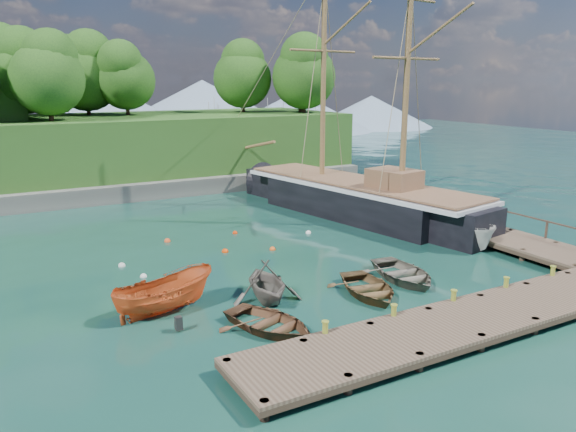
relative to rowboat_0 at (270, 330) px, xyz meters
name	(u,v)px	position (x,y,z in m)	size (l,w,h in m)	color
ground	(338,284)	(4.98, 2.82, 0.00)	(160.00, 160.00, 0.00)	#163E39
dock_near	(481,317)	(6.98, -3.68, 0.43)	(20.00, 3.20, 1.10)	#4D3A2D
dock_east	(424,214)	(16.48, 9.82, 0.43)	(3.20, 24.00, 1.10)	#4D3A2D
bollard_0	(325,349)	(0.98, -2.28, 0.00)	(0.26, 0.26, 0.45)	olive
bollard_1	(393,331)	(3.98, -2.28, 0.00)	(0.26, 0.26, 0.45)	olive
bollard_2	(452,315)	(6.98, -2.28, 0.00)	(0.26, 0.26, 0.45)	olive
bollard_3	(504,301)	(9.98, -2.28, 0.00)	(0.26, 0.26, 0.45)	olive
bollard_4	(551,288)	(12.98, -2.28, 0.00)	(0.26, 0.26, 0.45)	olive
rowboat_0	(270,330)	(0.00, 0.00, 0.00)	(2.78, 3.90, 0.81)	brown
rowboat_1	(267,300)	(1.24, 2.70, 0.00)	(2.99, 3.47, 1.83)	#665F56
rowboat_2	(368,294)	(5.35, 1.07, 0.00)	(2.85, 3.99, 0.83)	brown
rowboat_3	(403,280)	(7.90, 1.77, 0.00)	(3.03, 4.24, 0.88)	#696355
motorboat_orange	(165,312)	(-2.91, 3.48, 0.00)	(1.66, 4.41, 1.70)	#D35924
cabin_boat_white	(462,245)	(14.50, 4.46, 0.00)	(1.69, 4.49, 1.73)	silver
schooner	(359,201)	(13.45, 12.94, 1.04)	(7.90, 25.84, 18.78)	black
mooring_buoy_0	(143,277)	(-2.59, 8.00, 0.00)	(0.33, 0.33, 0.33)	white
mooring_buoy_1	(225,252)	(2.33, 9.80, 0.00)	(0.36, 0.36, 0.36)	#EB3F05
mooring_buoy_2	(273,250)	(4.76, 8.91, 0.00)	(0.34, 0.34, 0.34)	#E75A18
mooring_buoy_3	(308,233)	(8.23, 10.86, 0.00)	(0.33, 0.33, 0.33)	white
mooring_buoy_4	(167,242)	(0.21, 13.26, 0.00)	(0.37, 0.37, 0.37)	#EC501F
mooring_buoy_5	(235,233)	(4.33, 13.00, 0.00)	(0.30, 0.30, 0.30)	#F33504
mooring_buoy_6	(122,266)	(-3.11, 10.09, 0.00)	(0.36, 0.36, 0.36)	silver
mooring_buoy_7	(376,262)	(8.38, 4.40, 0.00)	(0.31, 0.31, 0.31)	#DE3E07
distant_ridge	(106,111)	(9.28, 72.82, 4.35)	(117.00, 40.00, 10.00)	#728CA5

